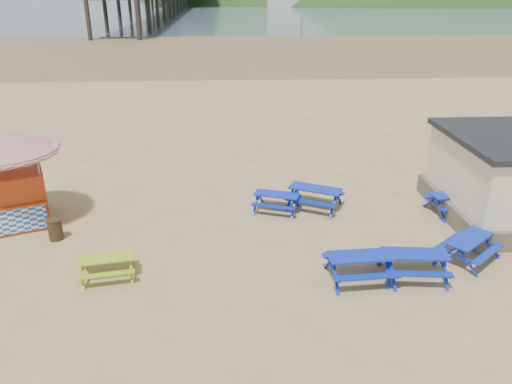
{
  "coord_description": "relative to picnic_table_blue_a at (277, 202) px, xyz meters",
  "views": [
    {
      "loc": [
        -1.13,
        -15.38,
        8.11
      ],
      "look_at": [
        -0.14,
        1.5,
        1.0
      ],
      "focal_mm": 35.0,
      "sensor_mm": 36.0,
      "label": 1
    }
  ],
  "objects": [
    {
      "name": "wet_sand",
      "position": [
        -0.68,
        53.02,
        -0.35
      ],
      "size": [
        400.0,
        400.0,
        0.0
      ],
      "primitive_type": "plane",
      "color": "olive",
      "rests_on": "ground"
    },
    {
      "name": "picnic_table_blue_d",
      "position": [
        1.98,
        -4.94,
        0.05
      ],
      "size": [
        2.02,
        1.67,
        0.81
      ],
      "rotation": [
        0.0,
        0.0,
        0.06
      ],
      "color": "#1114AF",
      "rests_on": "ground"
    },
    {
      "name": "picnic_table_blue_c",
      "position": [
        6.73,
        -0.56,
        0.04
      ],
      "size": [
        2.1,
        1.8,
        0.78
      ],
      "rotation": [
        0.0,
        0.0,
        0.17
      ],
      "color": "#1114AF",
      "rests_on": "ground"
    },
    {
      "name": "picnic_table_yellow",
      "position": [
        -5.45,
        -4.37,
        -0.02
      ],
      "size": [
        1.76,
        1.51,
        0.66
      ],
      "rotation": [
        0.0,
        0.0,
        0.17
      ],
      "color": "#9BB20D",
      "rests_on": "ground"
    },
    {
      "name": "headland_town",
      "position": [
        89.32,
        227.7,
        -10.26
      ],
      "size": [
        264.0,
        144.0,
        108.0
      ],
      "color": "#2D4C1E",
      "rests_on": "ground"
    },
    {
      "name": "picnic_table_blue_a",
      "position": [
        0.0,
        0.0,
        0.0
      ],
      "size": [
        2.04,
        1.84,
        0.71
      ],
      "rotation": [
        0.0,
        0.0,
        -0.33
      ],
      "color": "#1114AF",
      "rests_on": "ground"
    },
    {
      "name": "picnic_table_blue_e",
      "position": [
        3.61,
        -4.88,
        0.04
      ],
      "size": [
        2.05,
        1.73,
        0.8
      ],
      "rotation": [
        0.0,
        0.0,
        -0.11
      ],
      "color": "#1114AF",
      "rests_on": "ground"
    },
    {
      "name": "picnic_table_blue_b",
      "position": [
        1.51,
        0.21,
        0.06
      ],
      "size": [
        2.48,
        2.31,
        0.83
      ],
      "rotation": [
        0.0,
        0.0,
        -0.48
      ],
      "color": "#1114AF",
      "rests_on": "ground"
    },
    {
      "name": "sea",
      "position": [
        -0.68,
        168.02,
        -0.35
      ],
      "size": [
        400.0,
        400.0,
        0.0
      ],
      "primitive_type": "plane",
      "color": "#4D606E",
      "rests_on": "ground"
    },
    {
      "name": "picnic_table_blue_f",
      "position": [
        5.69,
        -4.0,
        0.02
      ],
      "size": [
        2.3,
        2.25,
        0.75
      ],
      "rotation": [
        0.0,
        0.0,
        0.7
      ],
      "color": "#1114AF",
      "rests_on": "ground"
    },
    {
      "name": "ground",
      "position": [
        -0.68,
        -1.98,
        -0.35
      ],
      "size": [
        400.0,
        400.0,
        0.0
      ],
      "primitive_type": "plane",
      "color": "tan",
      "rests_on": "ground"
    },
    {
      "name": "litter_bin",
      "position": [
        -7.74,
        -1.87,
        0.03
      ],
      "size": [
        0.51,
        0.51,
        0.75
      ],
      "color": "#322614",
      "rests_on": "ground"
    },
    {
      "name": "ice_cream_kiosk",
      "position": [
        -9.59,
        -0.46,
        1.81
      ],
      "size": [
        5.01,
        5.01,
        3.44
      ],
      "rotation": [
        0.0,
        0.0,
        0.39
      ],
      "color": "#A63412",
      "rests_on": "ground"
    }
  ]
}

